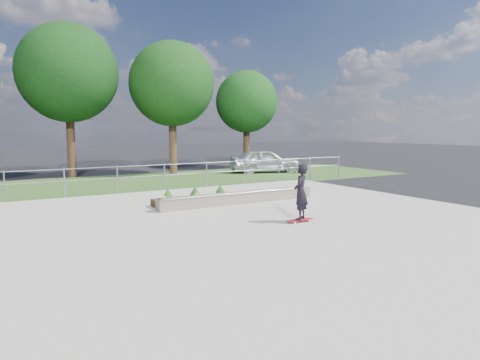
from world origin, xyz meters
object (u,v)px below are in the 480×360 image
Objects in this scene: parked_car at (265,161)px; grind_ledge at (240,198)px; skateboarder at (301,192)px; planter_bed at (198,199)px.

grind_ledge is at bearing 159.66° from parked_car.
skateboarder is at bearing -90.95° from grind_ledge.
planter_bed reaches higher than grind_ledge.
grind_ledge is at bearing -22.42° from planter_bed.
planter_bed is at bearing 152.83° from parked_car.
grind_ledge is 1.47m from planter_bed.
planter_bed is at bearing 157.58° from grind_ledge.
skateboarder is (-0.06, -3.46, 0.65)m from grind_ledge.
skateboarder reaches higher than parked_car.
grind_ledge is 2.00× the size of planter_bed.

